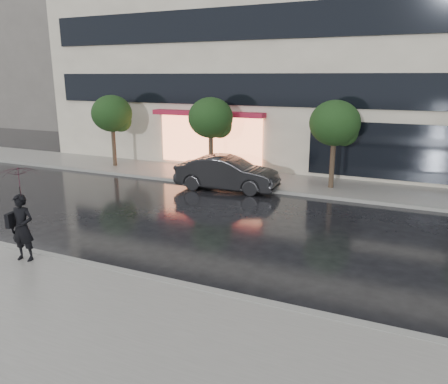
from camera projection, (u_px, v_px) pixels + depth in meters
The scene contains 12 objects.
ground at pixel (149, 262), 12.07m from camera, with size 120.00×120.00×0.00m, color black.
sidewalk_near at pixel (61, 316), 9.20m from camera, with size 60.00×4.50×0.12m, color slate.
sidewalk_far at pixel (269, 181), 21.07m from camera, with size 60.00×3.50×0.12m, color slate.
curb_near at pixel (127, 274), 11.18m from camera, with size 60.00×0.25×0.14m, color gray.
curb_far at pixel (256, 189), 19.52m from camera, with size 60.00×0.25×0.14m, color gray.
office_building at pixel (316, 5), 25.55m from camera, with size 30.00×12.76×18.00m.
bg_building_left at pixel (61, 66), 44.63m from camera, with size 14.00×10.00×12.00m, color #59544F.
tree_far_west at pixel (113, 115), 23.73m from camera, with size 2.20×2.20×3.99m.
tree_mid_west at pixel (212, 119), 21.32m from camera, with size 2.20×2.20×3.99m.
tree_mid_east at pixel (336, 125), 18.91m from camera, with size 2.20×2.20×3.99m.
parked_car at pixel (227, 173), 19.52m from camera, with size 1.60×4.60×1.52m, color black.
pedestrian_with_umbrella at pixel (20, 200), 11.48m from camera, with size 1.20×1.22×2.59m.
Camera 1 is at (6.54, -9.29, 4.97)m, focal length 35.00 mm.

